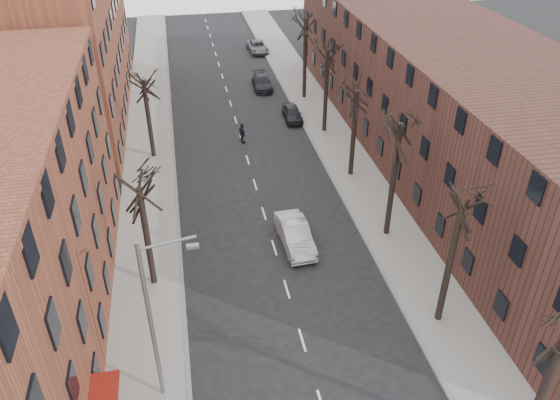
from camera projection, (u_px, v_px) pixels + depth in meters
sidewalk_left at (149, 151)px, 46.22m from camera, size 4.00×90.00×0.15m
sidewalk_right at (331, 135)px, 48.80m from camera, size 4.00×90.00×0.15m
building_left_far at (48, 44)px, 48.57m from camera, size 12.00×28.00×14.00m
building_right at (449, 98)px, 43.30m from camera, size 12.00×50.00×10.00m
tree_right_b at (437, 320)px, 29.84m from camera, size 5.20×5.20×10.80m
tree_right_c at (386, 234)px, 36.43m from camera, size 5.20×5.20×11.60m
tree_right_d at (350, 175)px, 43.02m from camera, size 5.20×5.20×10.00m
tree_right_e at (324, 131)px, 49.60m from camera, size 5.20×5.20×10.80m
tree_right_f at (304, 98)px, 56.19m from camera, size 5.20×5.20×11.60m
tree_left_a at (155, 283)px, 32.33m from camera, size 5.20×5.20×9.50m
tree_left_b at (154, 157)px, 45.51m from camera, size 5.20×5.20×9.50m
streetlight at (154, 317)px, 23.11m from camera, size 2.45×0.22×9.03m
silver_sedan at (295, 235)px, 35.05m from camera, size 1.94×4.95×1.61m
parked_car_near at (292, 113)px, 51.37m from camera, size 1.68×3.95×1.33m
parked_car_mid at (262, 82)px, 58.07m from camera, size 1.99×4.64×1.33m
parked_car_far at (258, 47)px, 68.48m from camera, size 2.44×4.88×1.33m
pedestrian_crossing at (242, 133)px, 47.18m from camera, size 0.76×1.15×1.82m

